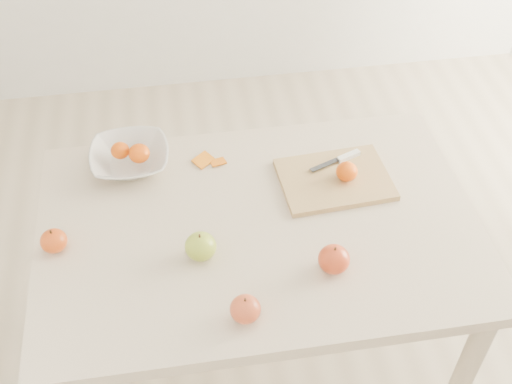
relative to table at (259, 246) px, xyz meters
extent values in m
plane|color=#C6B293|center=(0.00, 0.00, -0.65)|extent=(3.50, 3.50, 0.00)
cube|color=beige|center=(0.00, 0.00, 0.08)|extent=(1.20, 0.80, 0.04)
cylinder|color=#BCAA8E|center=(-0.54, 0.34, -0.30)|extent=(0.06, 0.06, 0.71)
cylinder|color=#BCAA8E|center=(0.54, 0.34, -0.30)|extent=(0.06, 0.06, 0.71)
cylinder|color=#BCAA8E|center=(0.54, -0.34, -0.30)|extent=(0.06, 0.06, 0.71)
cube|color=tan|center=(0.24, 0.13, 0.11)|extent=(0.33, 0.25, 0.02)
ellipsoid|color=#CE5307|center=(0.27, 0.12, 0.14)|extent=(0.06, 0.06, 0.05)
imported|color=silver|center=(-0.34, 0.29, 0.13)|extent=(0.23, 0.23, 0.06)
ellipsoid|color=#C84C07|center=(-0.36, 0.30, 0.15)|extent=(0.06, 0.06, 0.05)
ellipsoid|color=#D85607|center=(-0.31, 0.27, 0.16)|extent=(0.06, 0.06, 0.06)
cube|color=#CB670E|center=(-0.12, 0.27, 0.10)|extent=(0.07, 0.07, 0.01)
cube|color=orange|center=(-0.08, 0.26, 0.10)|extent=(0.05, 0.04, 0.01)
cube|color=white|center=(0.30, 0.20, 0.12)|extent=(0.08, 0.04, 0.01)
cube|color=#34363C|center=(0.22, 0.17, 0.12)|extent=(0.09, 0.05, 0.00)
ellipsoid|color=#648F1A|center=(-0.17, -0.09, 0.14)|extent=(0.08, 0.08, 0.07)
ellipsoid|color=maroon|center=(0.16, -0.18, 0.14)|extent=(0.08, 0.08, 0.07)
ellipsoid|color=maroon|center=(-0.08, -0.30, 0.13)|extent=(0.07, 0.07, 0.07)
ellipsoid|color=maroon|center=(-0.54, -0.01, 0.13)|extent=(0.07, 0.07, 0.06)
camera|label=1|loc=(-0.19, -1.16, 1.39)|focal=45.00mm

